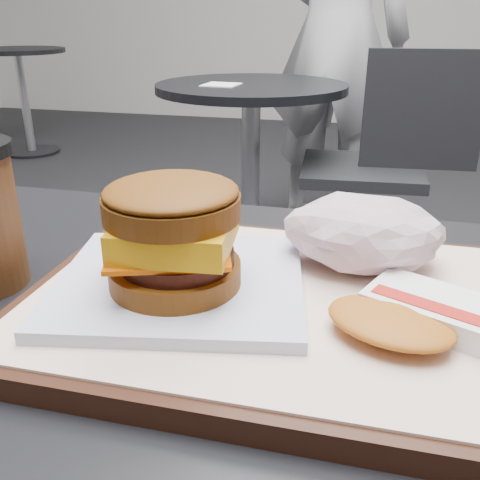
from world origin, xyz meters
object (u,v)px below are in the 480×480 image
Objects in this scene: neighbor_table at (251,138)px; neighbor_chair at (381,158)px; serving_tray at (271,304)px; crumpled_wrapper at (364,232)px; breakfast_sandwich at (176,247)px; patron at (336,36)px; hash_brown at (414,314)px.

neighbor_chair is (0.48, -0.03, -0.04)m from neighbor_table.
serving_tray is 2.87× the size of crumpled_wrapper.
breakfast_sandwich is at bearing -166.73° from serving_tray.
neighbor_chair is at bearing 86.03° from serving_tray.
crumpled_wrapper is 0.15× the size of neighbor_chair.
serving_tray is 2.22m from patron.
neighbor_chair is 0.49× the size of patron.
breakfast_sandwich is at bearing -96.44° from neighbor_chair.
breakfast_sandwich reaches higher than neighbor_chair.
hash_brown is 1.63m from neighbor_chair.
crumpled_wrapper reaches higher than neighbor_table.
hash_brown is 1.01× the size of crumpled_wrapper.
serving_tray is at bearing 103.95° from patron.
neighbor_chair reaches higher than serving_tray.
crumpled_wrapper is at bearing 111.96° from hash_brown.
neighbor_chair is (0.00, 1.60, -0.29)m from hash_brown.
serving_tray is 0.11m from hash_brown.
crumpled_wrapper reaches higher than serving_tray.
hash_brown reaches higher than neighbor_table.
serving_tray is 2.84× the size of hash_brown.
serving_tray is at bearing -133.04° from crumpled_wrapper.
neighbor_chair is at bearing 120.89° from patron.
serving_tray is at bearing -76.84° from neighbor_table.
neighbor_chair reaches higher than neighbor_table.
patron is (-0.13, 2.21, 0.11)m from serving_tray.
serving_tray is 0.51× the size of neighbor_table.
neighbor_table is at bearing 106.41° from hash_brown.
crumpled_wrapper is at bearing -91.65° from neighbor_chair.
breakfast_sandwich reaches higher than serving_tray.
neighbor_table is at bearing 106.05° from crumpled_wrapper.
neighbor_chair is at bearing 88.35° from crumpled_wrapper.
neighbor_chair is at bearing -3.10° from neighbor_table.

